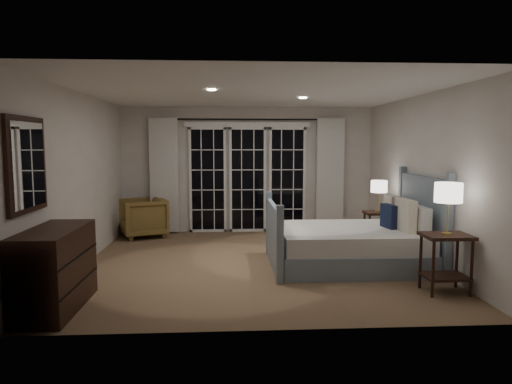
{
  "coord_description": "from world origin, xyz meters",
  "views": [
    {
      "loc": [
        -0.37,
        -6.66,
        1.76
      ],
      "look_at": [
        0.03,
        0.11,
        1.05
      ],
      "focal_mm": 32.0,
      "sensor_mm": 36.0,
      "label": 1
    }
  ],
  "objects": [
    {
      "name": "nightstand_left",
      "position": [
        2.19,
        -1.5,
        0.47
      ],
      "size": [
        0.54,
        0.43,
        0.7
      ],
      "color": "#321910",
      "rests_on": "floor"
    },
    {
      "name": "downlight_b",
      "position": [
        -0.6,
        -0.4,
        2.49
      ],
      "size": [
        0.12,
        0.12,
        0.01
      ],
      "primitive_type": "cylinder",
      "color": "white",
      "rests_on": "ceiling"
    },
    {
      "name": "wall_back",
      "position": [
        0.0,
        2.5,
        1.25
      ],
      "size": [
        5.0,
        0.02,
        2.5
      ],
      "primitive_type": "cube",
      "color": "silver",
      "rests_on": "floor"
    },
    {
      "name": "lamp_right",
      "position": [
        2.2,
        0.99,
        1.03
      ],
      "size": [
        0.28,
        0.28,
        0.54
      ],
      "color": "#CDB352",
      "rests_on": "nightstand_right"
    },
    {
      "name": "bed",
      "position": [
        1.42,
        -0.24,
        0.33
      ],
      "size": [
        2.24,
        1.6,
        1.3
      ],
      "color": "gray",
      "rests_on": "floor"
    },
    {
      "name": "dresser",
      "position": [
        -2.23,
        -1.8,
        0.44
      ],
      "size": [
        0.52,
        1.23,
        0.87
      ],
      "color": "#321910",
      "rests_on": "floor"
    },
    {
      "name": "curtain_left",
      "position": [
        -1.65,
        2.38,
        1.15
      ],
      "size": [
        0.55,
        0.1,
        2.25
      ],
      "primitive_type": "cube",
      "color": "silver",
      "rests_on": "curtain_rod"
    },
    {
      "name": "nightstand_right",
      "position": [
        2.2,
        0.99,
        0.39
      ],
      "size": [
        0.46,
        0.37,
        0.6
      ],
      "color": "#321910",
      "rests_on": "floor"
    },
    {
      "name": "curtain_right",
      "position": [
        1.65,
        2.38,
        1.15
      ],
      "size": [
        0.55,
        0.1,
        2.25
      ],
      "primitive_type": "cube",
      "color": "silver",
      "rests_on": "curtain_rod"
    },
    {
      "name": "lamp_left",
      "position": [
        2.19,
        -1.5,
        1.19
      ],
      "size": [
        0.32,
        0.32,
        0.61
      ],
      "color": "#CDB352",
      "rests_on": "nightstand_left"
    },
    {
      "name": "downlight_a",
      "position": [
        0.8,
        0.6,
        2.49
      ],
      "size": [
        0.12,
        0.12,
        0.01
      ],
      "primitive_type": "cylinder",
      "color": "white",
      "rests_on": "ceiling"
    },
    {
      "name": "french_doors",
      "position": [
        0.0,
        2.46,
        1.09
      ],
      "size": [
        2.5,
        0.04,
        2.2
      ],
      "color": "black",
      "rests_on": "wall_back"
    },
    {
      "name": "wall_left",
      "position": [
        -2.5,
        0.0,
        1.25
      ],
      "size": [
        0.02,
        5.0,
        2.5
      ],
      "primitive_type": "cube",
      "color": "silver",
      "rests_on": "floor"
    },
    {
      "name": "armchair",
      "position": [
        -2.01,
        2.03,
        0.37
      ],
      "size": [
        1.05,
        1.04,
        0.74
      ],
      "primitive_type": "imported",
      "rotation": [
        0.0,
        0.0,
        -1.19
      ],
      "color": "brown",
      "rests_on": "floor"
    },
    {
      "name": "wall_front",
      "position": [
        0.0,
        -2.5,
        1.25
      ],
      "size": [
        5.0,
        0.02,
        2.5
      ],
      "primitive_type": "cube",
      "color": "silver",
      "rests_on": "floor"
    },
    {
      "name": "mirror",
      "position": [
        -2.47,
        -1.8,
        1.55
      ],
      "size": [
        0.05,
        0.85,
        1.0
      ],
      "color": "#321910",
      "rests_on": "wall_left"
    },
    {
      "name": "floor",
      "position": [
        0.0,
        0.0,
        0.0
      ],
      "size": [
        5.0,
        5.0,
        0.0
      ],
      "primitive_type": "plane",
      "color": "brown",
      "rests_on": "ground"
    },
    {
      "name": "ceiling",
      "position": [
        0.0,
        0.0,
        2.5
      ],
      "size": [
        5.0,
        5.0,
        0.0
      ],
      "primitive_type": "plane",
      "rotation": [
        3.14,
        0.0,
        0.0
      ],
      "color": "white",
      "rests_on": "wall_back"
    },
    {
      "name": "curtain_rod",
      "position": [
        0.0,
        2.4,
        2.25
      ],
      "size": [
        3.5,
        0.03,
        0.03
      ],
      "primitive_type": "cylinder",
      "rotation": [
        0.0,
        1.57,
        0.0
      ],
      "color": "black",
      "rests_on": "wall_back"
    },
    {
      "name": "wall_right",
      "position": [
        2.5,
        0.0,
        1.25
      ],
      "size": [
        0.02,
        5.0,
        2.5
      ],
      "primitive_type": "cube",
      "color": "silver",
      "rests_on": "floor"
    }
  ]
}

